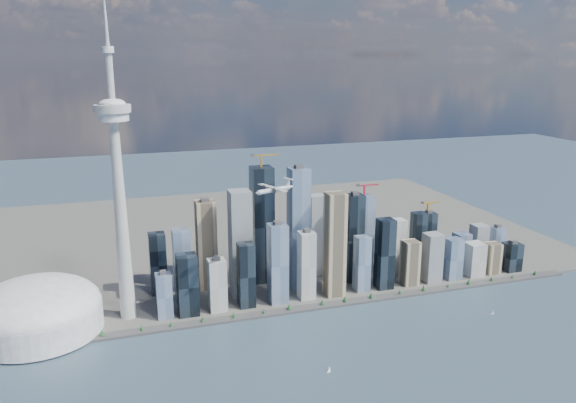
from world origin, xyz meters
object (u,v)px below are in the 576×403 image
object	(u,v)px
airplane	(274,189)
sailboat_west	(329,370)
needle_tower	(118,184)
dome_stadium	(37,310)
sailboat_east	(493,313)

from	to	relation	value
airplane	sailboat_west	bearing A→B (deg)	-99.69
needle_tower	airplane	size ratio (longest dim) A/B	7.75
dome_stadium	airplane	bearing A→B (deg)	-13.95
sailboat_east	sailboat_west	bearing A→B (deg)	-147.11
sailboat_west	sailboat_east	xyz separation A→B (m)	(339.19, 84.30, -0.54)
dome_stadium	needle_tower	bearing A→B (deg)	4.09
needle_tower	dome_stadium	world-z (taller)	needle_tower
needle_tower	sailboat_west	size ratio (longest dim) A/B	54.65
needle_tower	dome_stadium	xyz separation A→B (m)	(-140.00, -10.00, -196.40)
sailboat_east	dome_stadium	bearing A→B (deg)	-173.73
needle_tower	airplane	world-z (taller)	needle_tower
needle_tower	sailboat_east	size ratio (longest dim) A/B	65.55
dome_stadium	sailboat_west	bearing A→B (deg)	-31.93
airplane	sailboat_east	world-z (taller)	airplane
dome_stadium	airplane	xyz separation A→B (m)	(370.68, -92.11, 193.61)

